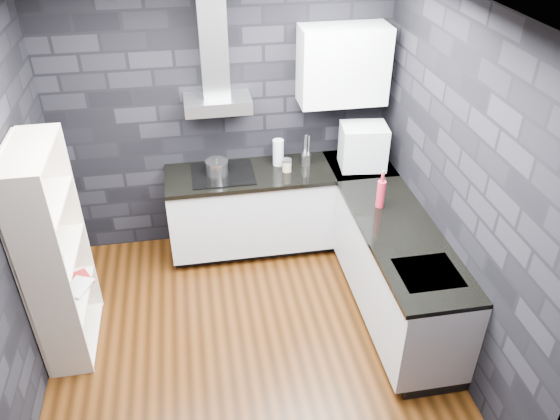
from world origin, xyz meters
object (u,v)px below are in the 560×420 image
object	(u,v)px
fruit_bowl	(51,262)
pot	(217,168)
utensil_crock	(306,159)
red_bottle	(381,194)
glass_vase	(278,152)
storage_jar	(287,166)
appliance_garage	(363,146)
bookshelf	(55,255)

from	to	relation	value
fruit_bowl	pot	bearing A→B (deg)	41.29
utensil_crock	fruit_bowl	size ratio (longest dim) A/B	0.56
utensil_crock	red_bottle	bearing A→B (deg)	-60.88
pot	red_bottle	xyz separation A→B (m)	(1.34, -0.79, 0.05)
pot	glass_vase	xyz separation A→B (m)	(0.60, 0.10, 0.06)
storage_jar	fruit_bowl	world-z (taller)	storage_jar
pot	red_bottle	bearing A→B (deg)	-30.65
glass_vase	appliance_garage	bearing A→B (deg)	-14.23
glass_vase	bookshelf	xyz separation A→B (m)	(-1.92, -1.12, -0.13)
appliance_garage	fruit_bowl	xyz separation A→B (m)	(-2.70, -1.06, -0.19)
bookshelf	red_bottle	bearing A→B (deg)	-15.59
bookshelf	glass_vase	bearing A→B (deg)	9.83
utensil_crock	appliance_garage	xyz separation A→B (m)	(0.52, -0.14, 0.17)
pot	glass_vase	bearing A→B (deg)	9.67
storage_jar	appliance_garage	world-z (taller)	appliance_garage
pot	fruit_bowl	distance (m)	1.75
appliance_garage	bookshelf	distance (m)	2.87
appliance_garage	fruit_bowl	size ratio (longest dim) A/B	2.02
pot	storage_jar	bearing A→B (deg)	-3.51
pot	glass_vase	size ratio (longest dim) A/B	0.78
storage_jar	appliance_garage	size ratio (longest dim) A/B	0.26
pot	fruit_bowl	size ratio (longest dim) A/B	0.98
storage_jar	red_bottle	size ratio (longest dim) A/B	0.44
red_bottle	fruit_bowl	bearing A→B (deg)	-172.21
fruit_bowl	storage_jar	bearing A→B (deg)	29.41
fruit_bowl	red_bottle	bearing A→B (deg)	7.79
red_bottle	fruit_bowl	size ratio (longest dim) A/B	1.18
utensil_crock	glass_vase	bearing A→B (deg)	168.33
pot	utensil_crock	size ratio (longest dim) A/B	1.76
glass_vase	storage_jar	world-z (taller)	glass_vase
pot	appliance_garage	distance (m)	1.40
storage_jar	bookshelf	world-z (taller)	bookshelf
storage_jar	red_bottle	bearing A→B (deg)	-48.08
appliance_garage	storage_jar	bearing A→B (deg)	-178.15
pot	glass_vase	world-z (taller)	glass_vase
red_bottle	bookshelf	size ratio (longest dim) A/B	0.14
red_bottle	appliance_garage	bearing A→B (deg)	85.92
bookshelf	fruit_bowl	bearing A→B (deg)	-110.51
red_bottle	storage_jar	bearing A→B (deg)	131.92
pot	utensil_crock	bearing A→B (deg)	3.18
bookshelf	utensil_crock	bearing A→B (deg)	5.56
pot	storage_jar	xyz separation A→B (m)	(0.66, -0.04, -0.02)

